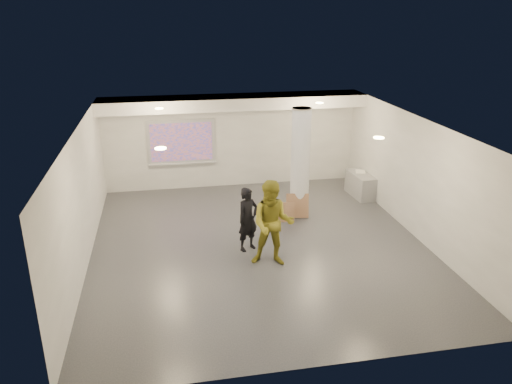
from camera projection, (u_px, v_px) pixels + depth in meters
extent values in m
cube|color=#34353A|center=(259.00, 245.00, 12.24)|extent=(8.00, 9.00, 0.01)
cube|color=silver|center=(259.00, 125.00, 11.19)|extent=(8.00, 9.00, 0.01)
cube|color=silver|center=(232.00, 140.00, 15.86)|extent=(8.00, 0.01, 3.00)
cube|color=silver|center=(316.00, 287.00, 7.57)|extent=(8.00, 0.01, 3.00)
cube|color=silver|center=(82.00, 199.00, 11.01)|extent=(0.01, 9.00, 3.00)
cube|color=silver|center=(417.00, 178.00, 12.41)|extent=(0.01, 9.00, 3.00)
cube|color=white|center=(234.00, 102.00, 14.89)|extent=(8.00, 1.10, 0.36)
cylinder|color=#F8E48C|center=(159.00, 109.00, 13.11)|extent=(0.22, 0.22, 0.02)
cylinder|color=#F8E48C|center=(320.00, 103.00, 13.88)|extent=(0.22, 0.22, 0.02)
cylinder|color=#F8E48C|center=(161.00, 148.00, 9.43)|extent=(0.22, 0.22, 0.02)
cylinder|color=#F8E48C|center=(379.00, 138.00, 10.20)|extent=(0.22, 0.22, 0.02)
cylinder|color=white|center=(300.00, 162.00, 13.63)|extent=(0.52, 0.52, 3.00)
cube|color=silver|center=(181.00, 142.00, 15.52)|extent=(2.10, 0.06, 1.40)
cube|color=#072FB4|center=(181.00, 142.00, 15.48)|extent=(1.90, 0.01, 1.20)
cube|color=silver|center=(183.00, 164.00, 15.71)|extent=(2.10, 0.08, 0.04)
cube|color=gray|center=(361.00, 185.00, 15.31)|extent=(0.59, 1.25, 0.71)
cube|color=white|center=(360.00, 172.00, 15.37)|extent=(0.39, 0.44, 0.02)
cube|color=#8C6445|center=(297.00, 206.00, 13.77)|extent=(0.65, 0.35, 0.67)
cube|color=#8C6445|center=(286.00, 212.00, 13.50)|extent=(0.51, 0.29, 0.54)
imported|color=black|center=(248.00, 219.00, 11.78)|extent=(0.68, 0.61, 1.56)
imported|color=olive|center=(273.00, 224.00, 11.03)|extent=(1.14, 0.99, 1.98)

